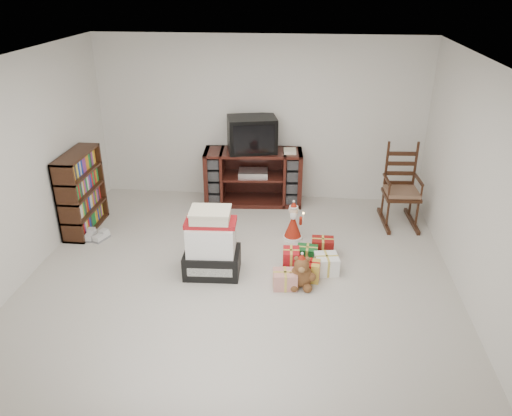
{
  "coord_description": "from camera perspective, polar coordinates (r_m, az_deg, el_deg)",
  "views": [
    {
      "loc": [
        0.69,
        -4.91,
        3.27
      ],
      "look_at": [
        0.14,
        0.6,
        0.66
      ],
      "focal_mm": 35.0,
      "sensor_mm": 36.0,
      "label": 1
    }
  ],
  "objects": [
    {
      "name": "crt_television",
      "position": [
        7.48,
        -0.47,
        8.42
      ],
      "size": [
        0.8,
        0.65,
        0.52
      ],
      "rotation": [
        0.0,
        0.0,
        0.23
      ],
      "color": "black",
      "rests_on": "tv_stand"
    },
    {
      "name": "santa_figurine",
      "position": [
        6.73,
        4.26,
        -1.87
      ],
      "size": [
        0.27,
        0.26,
        0.55
      ],
      "color": "maroon",
      "rests_on": "floor"
    },
    {
      "name": "stocking",
      "position": [
        5.92,
        -4.99,
        -5.18
      ],
      "size": [
        0.28,
        0.16,
        0.56
      ],
      "primitive_type": null,
      "rotation": [
        0.0,
        0.0,
        0.2
      ],
      "color": "#0D7D12",
      "rests_on": "floor"
    },
    {
      "name": "red_suitcase",
      "position": [
        6.06,
        -4.57,
        -4.65
      ],
      "size": [
        0.44,
        0.35,
        0.6
      ],
      "rotation": [
        0.0,
        0.0,
        -0.43
      ],
      "color": "maroon",
      "rests_on": "floor"
    },
    {
      "name": "teddy_bear",
      "position": [
        5.75,
        5.2,
        -7.45
      ],
      "size": [
        0.26,
        0.23,
        0.39
      ],
      "color": "brown",
      "rests_on": "floor"
    },
    {
      "name": "room",
      "position": [
        5.36,
        -2.09,
        3.07
      ],
      "size": [
        5.01,
        5.01,
        2.51
      ],
      "color": "beige",
      "rests_on": "ground"
    },
    {
      "name": "gift_pile",
      "position": [
        5.9,
        -5.1,
        -4.4
      ],
      "size": [
        0.67,
        0.5,
        0.82
      ],
      "rotation": [
        0.0,
        0.0,
        0.05
      ],
      "color": "black",
      "rests_on": "floor"
    },
    {
      "name": "tv_stand",
      "position": [
        7.7,
        -0.32,
        3.56
      ],
      "size": [
        1.51,
        0.64,
        0.85
      ],
      "rotation": [
        0.0,
        0.0,
        0.08
      ],
      "color": "#3F1712",
      "rests_on": "floor"
    },
    {
      "name": "rocking_chair",
      "position": [
        7.39,
        16.15,
        1.43
      ],
      "size": [
        0.53,
        0.82,
        1.2
      ],
      "rotation": [
        0.0,
        0.0,
        0.07
      ],
      "color": "#371D0F",
      "rests_on": "floor"
    },
    {
      "name": "bookshelf",
      "position": [
        7.24,
        -19.31,
        1.59
      ],
      "size": [
        0.3,
        0.91,
        1.12
      ],
      "color": "#371D0F",
      "rests_on": "floor"
    },
    {
      "name": "mrs_claus_figurine",
      "position": [
        6.61,
        -3.81,
        -2.43
      ],
      "size": [
        0.26,
        0.25,
        0.54
      ],
      "color": "maroon",
      "rests_on": "floor"
    },
    {
      "name": "gift_cluster",
      "position": [
        6.06,
        5.89,
        -6.18
      ],
      "size": [
        0.72,
        1.0,
        0.24
      ],
      "color": "#A41218",
      "rests_on": "floor"
    },
    {
      "name": "sneaker_pair",
      "position": [
        7.1,
        -17.83,
        -3.09
      ],
      "size": [
        0.32,
        0.27,
        0.09
      ],
      "rotation": [
        0.0,
        0.0,
        -0.1
      ],
      "color": "silver",
      "rests_on": "floor"
    }
  ]
}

